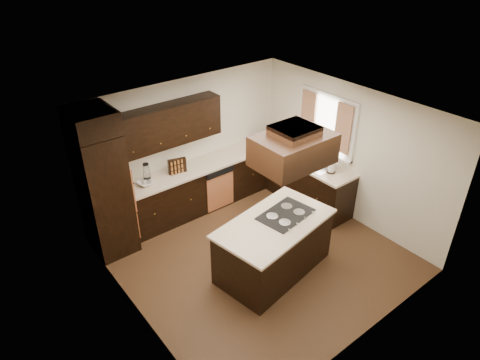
{
  "coord_description": "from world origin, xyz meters",
  "views": [
    {
      "loc": [
        -3.62,
        -4.12,
        4.73
      ],
      "look_at": [
        0.1,
        0.6,
        1.15
      ],
      "focal_mm": 32.0,
      "sensor_mm": 36.0,
      "label": 1
    }
  ],
  "objects_px": {
    "oven_column": "(105,194)",
    "range_hood": "(293,150)",
    "island": "(273,247)",
    "spice_rack": "(177,166)"
  },
  "relations": [
    {
      "from": "oven_column",
      "to": "spice_rack",
      "type": "distance_m",
      "value": 1.4
    },
    {
      "from": "spice_rack",
      "to": "range_hood",
      "type": "bearing_deg",
      "value": -64.15
    },
    {
      "from": "oven_column",
      "to": "island",
      "type": "xyz_separation_m",
      "value": [
        1.76,
        -2.09,
        -0.62
      ]
    },
    {
      "from": "range_hood",
      "to": "island",
      "type": "bearing_deg",
      "value": 126.15
    },
    {
      "from": "island",
      "to": "spice_rack",
      "type": "distance_m",
      "value": 2.31
    },
    {
      "from": "island",
      "to": "range_hood",
      "type": "xyz_separation_m",
      "value": [
        0.12,
        -0.16,
        1.72
      ]
    },
    {
      "from": "oven_column",
      "to": "spice_rack",
      "type": "relative_size",
      "value": 6.54
    },
    {
      "from": "oven_column",
      "to": "range_hood",
      "type": "height_order",
      "value": "range_hood"
    },
    {
      "from": "oven_column",
      "to": "range_hood",
      "type": "bearing_deg",
      "value": -50.26
    },
    {
      "from": "oven_column",
      "to": "range_hood",
      "type": "xyz_separation_m",
      "value": [
        1.88,
        -2.25,
        1.1
      ]
    }
  ]
}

